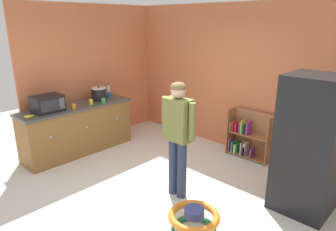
% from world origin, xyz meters
% --- Properties ---
extents(ground_plane, '(12.00, 12.00, 0.00)m').
position_xyz_m(ground_plane, '(0.00, 0.00, 0.00)').
color(ground_plane, silver).
rests_on(ground_plane, ground).
extents(back_wall, '(5.20, 0.06, 2.70)m').
position_xyz_m(back_wall, '(0.00, 2.33, 1.35)').
color(back_wall, '#CB6E45').
rests_on(back_wall, ground).
extents(left_side_wall, '(0.06, 2.99, 2.70)m').
position_xyz_m(left_side_wall, '(-2.63, 0.80, 1.35)').
color(left_side_wall, '#C96D44').
rests_on(left_side_wall, ground).
extents(kitchen_counter, '(0.65, 2.07, 0.90)m').
position_xyz_m(kitchen_counter, '(-2.20, 0.14, 0.45)').
color(kitchen_counter, brown).
rests_on(kitchen_counter, ground).
extents(refrigerator, '(0.73, 0.68, 1.78)m').
position_xyz_m(refrigerator, '(1.56, 1.20, 0.89)').
color(refrigerator, black).
rests_on(refrigerator, ground).
extents(bookshelf, '(0.80, 0.28, 0.85)m').
position_xyz_m(bookshelf, '(0.22, 2.14, 0.36)').
color(bookshelf, '#9F6339').
rests_on(bookshelf, ground).
extents(standing_person, '(0.57, 0.22, 1.64)m').
position_xyz_m(standing_person, '(0.16, 0.30, 0.98)').
color(standing_person, '#2C3650').
rests_on(standing_person, ground).
extents(baby_walker, '(0.60, 0.60, 0.32)m').
position_xyz_m(baby_walker, '(0.85, -0.18, 0.16)').
color(baby_walker, '#2D8C4E').
rests_on(baby_walker, ground).
extents(microwave, '(0.37, 0.48, 0.28)m').
position_xyz_m(microwave, '(-2.21, -0.38, 1.04)').
color(microwave, black).
rests_on(microwave, kitchen_counter).
extents(crock_pot, '(0.29, 0.29, 0.28)m').
position_xyz_m(crock_pot, '(-2.22, 0.66, 1.03)').
color(crock_pot, black).
rests_on(crock_pot, kitchen_counter).
extents(banana_bunch, '(0.15, 0.16, 0.04)m').
position_xyz_m(banana_bunch, '(-2.06, -0.76, 0.93)').
color(banana_bunch, yellow).
rests_on(banana_bunch, kitchen_counter).
extents(clear_bottle, '(0.07, 0.07, 0.25)m').
position_xyz_m(clear_bottle, '(-2.43, 1.03, 1.00)').
color(clear_bottle, silver).
rests_on(clear_bottle, kitchen_counter).
extents(yellow_cup, '(0.08, 0.08, 0.09)m').
position_xyz_m(yellow_cup, '(-2.07, 0.38, 0.95)').
color(yellow_cup, yellow).
rests_on(yellow_cup, kitchen_counter).
extents(orange_cup, '(0.08, 0.08, 0.09)m').
position_xyz_m(orange_cup, '(-2.02, -0.00, 0.95)').
color(orange_cup, orange).
rests_on(orange_cup, kitchen_counter).
extents(blue_cup, '(0.08, 0.08, 0.09)m').
position_xyz_m(blue_cup, '(-2.26, 0.93, 0.95)').
color(blue_cup, blue).
rests_on(blue_cup, kitchen_counter).
extents(green_cup, '(0.08, 0.08, 0.09)m').
position_xyz_m(green_cup, '(-1.98, 0.59, 0.95)').
color(green_cup, green).
rests_on(green_cup, kitchen_counter).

